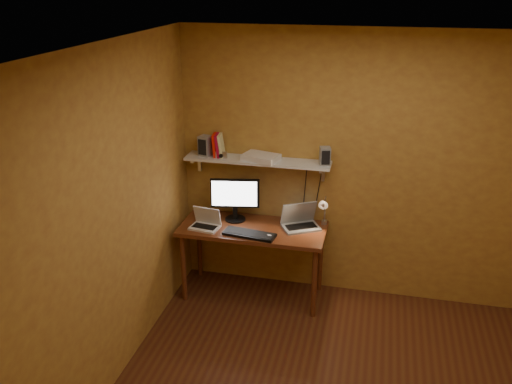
% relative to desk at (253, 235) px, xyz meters
% --- Properties ---
extents(room, '(3.44, 3.24, 2.64)m').
position_rel_desk_xyz_m(room, '(0.93, -1.28, 0.64)').
color(room, '#522C15').
rests_on(room, ground).
extents(desk, '(1.40, 0.60, 0.75)m').
position_rel_desk_xyz_m(desk, '(0.00, 0.00, 0.00)').
color(desk, brown).
rests_on(desk, ground).
extents(wall_shelf, '(1.40, 0.25, 0.21)m').
position_rel_desk_xyz_m(wall_shelf, '(0.00, 0.19, 0.69)').
color(wall_shelf, silver).
rests_on(wall_shelf, room).
extents(monitor, '(0.47, 0.23, 0.43)m').
position_rel_desk_xyz_m(monitor, '(-0.21, 0.12, 0.33)').
color(monitor, black).
rests_on(monitor, desk).
extents(laptop, '(0.42, 0.38, 0.25)m').
position_rel_desk_xyz_m(laptop, '(0.44, 0.11, 0.15)').
color(laptop, gray).
rests_on(laptop, desk).
extents(netbook, '(0.29, 0.23, 0.20)m').
position_rel_desk_xyz_m(netbook, '(-0.44, -0.11, 0.14)').
color(netbook, silver).
rests_on(netbook, desk).
extents(keyboard, '(0.51, 0.23, 0.03)m').
position_rel_desk_xyz_m(keyboard, '(0.01, -0.18, 0.10)').
color(keyboard, black).
rests_on(keyboard, desk).
extents(mouse, '(0.10, 0.08, 0.03)m').
position_rel_desk_xyz_m(mouse, '(0.20, -0.19, 0.10)').
color(mouse, silver).
rests_on(mouse, desk).
extents(desk_lamp, '(0.09, 0.23, 0.38)m').
position_rel_desk_xyz_m(desk_lamp, '(0.66, 0.13, 0.29)').
color(desk_lamp, silver).
rests_on(desk_lamp, desk).
extents(speaker_left, '(0.13, 0.13, 0.19)m').
position_rel_desk_xyz_m(speaker_left, '(-0.52, 0.19, 0.81)').
color(speaker_left, gray).
rests_on(speaker_left, wall_shelf).
extents(speaker_right, '(0.12, 0.12, 0.17)m').
position_rel_desk_xyz_m(speaker_right, '(0.64, 0.18, 0.80)').
color(speaker_right, gray).
rests_on(speaker_right, wall_shelf).
extents(books, '(0.13, 0.16, 0.22)m').
position_rel_desk_xyz_m(books, '(-0.39, 0.20, 0.82)').
color(books, red).
rests_on(books, wall_shelf).
extents(shelf_camera, '(0.11, 0.05, 0.06)m').
position_rel_desk_xyz_m(shelf_camera, '(-0.34, 0.14, 0.74)').
color(shelf_camera, silver).
rests_on(shelf_camera, wall_shelf).
extents(router, '(0.38, 0.30, 0.06)m').
position_rel_desk_xyz_m(router, '(0.04, 0.18, 0.74)').
color(router, silver).
rests_on(router, wall_shelf).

